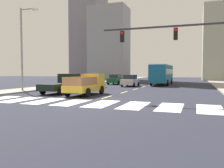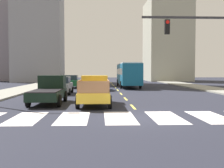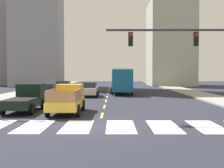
% 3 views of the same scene
% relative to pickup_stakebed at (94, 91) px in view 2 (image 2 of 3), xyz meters
% --- Properties ---
extents(ground_plane, '(160.00, 160.00, 0.00)m').
position_rel_pickup_stakebed_xyz_m(ground_plane, '(2.49, -5.31, -0.94)').
color(ground_plane, '#232531').
extents(sidewalk_right, '(3.75, 110.00, 0.15)m').
position_rel_pickup_stakebed_xyz_m(sidewalk_right, '(13.95, 12.69, -0.86)').
color(sidewalk_right, gray).
rests_on(sidewalk_right, ground).
extents(sidewalk_left, '(3.75, 110.00, 0.15)m').
position_rel_pickup_stakebed_xyz_m(sidewalk_left, '(-8.98, 12.69, -0.86)').
color(sidewalk_left, gray).
rests_on(sidewalk_left, ground).
extents(crosswalk_stripe_1, '(1.49, 3.84, 0.01)m').
position_rel_pickup_stakebed_xyz_m(crosswalk_stripe_1, '(-3.20, -5.31, -0.93)').
color(crosswalk_stripe_1, white).
rests_on(crosswalk_stripe_1, ground).
extents(crosswalk_stripe_2, '(1.49, 3.84, 0.01)m').
position_rel_pickup_stakebed_xyz_m(crosswalk_stripe_2, '(-0.92, -5.31, -0.93)').
color(crosswalk_stripe_2, white).
rests_on(crosswalk_stripe_2, ground).
extents(crosswalk_stripe_3, '(1.49, 3.84, 0.01)m').
position_rel_pickup_stakebed_xyz_m(crosswalk_stripe_3, '(1.35, -5.31, -0.93)').
color(crosswalk_stripe_3, white).
rests_on(crosswalk_stripe_3, ground).
extents(crosswalk_stripe_4, '(1.49, 3.84, 0.01)m').
position_rel_pickup_stakebed_xyz_m(crosswalk_stripe_4, '(3.62, -5.31, -0.93)').
color(crosswalk_stripe_4, white).
rests_on(crosswalk_stripe_4, ground).
extents(crosswalk_stripe_5, '(1.49, 3.84, 0.01)m').
position_rel_pickup_stakebed_xyz_m(crosswalk_stripe_5, '(5.89, -5.31, -0.93)').
color(crosswalk_stripe_5, white).
rests_on(crosswalk_stripe_5, ground).
extents(lane_dash_0, '(0.16, 2.40, 0.01)m').
position_rel_pickup_stakebed_xyz_m(lane_dash_0, '(2.49, -1.31, -0.93)').
color(lane_dash_0, '#DBCE4E').
rests_on(lane_dash_0, ground).
extents(lane_dash_1, '(0.16, 2.40, 0.01)m').
position_rel_pickup_stakebed_xyz_m(lane_dash_1, '(2.49, 3.69, -0.93)').
color(lane_dash_1, '#DBCE4E').
rests_on(lane_dash_1, ground).
extents(lane_dash_2, '(0.16, 2.40, 0.01)m').
position_rel_pickup_stakebed_xyz_m(lane_dash_2, '(2.49, 8.69, -0.93)').
color(lane_dash_2, '#DBCE4E').
rests_on(lane_dash_2, ground).
extents(lane_dash_3, '(0.16, 2.40, 0.01)m').
position_rel_pickup_stakebed_xyz_m(lane_dash_3, '(2.49, 13.69, -0.93)').
color(lane_dash_3, '#DBCE4E').
rests_on(lane_dash_3, ground).
extents(lane_dash_4, '(0.16, 2.40, 0.01)m').
position_rel_pickup_stakebed_xyz_m(lane_dash_4, '(2.49, 18.69, -0.93)').
color(lane_dash_4, '#DBCE4E').
rests_on(lane_dash_4, ground).
extents(lane_dash_5, '(0.16, 2.40, 0.01)m').
position_rel_pickup_stakebed_xyz_m(lane_dash_5, '(2.49, 23.69, -0.93)').
color(lane_dash_5, '#DBCE4E').
rests_on(lane_dash_5, ground).
extents(lane_dash_6, '(0.16, 2.40, 0.01)m').
position_rel_pickup_stakebed_xyz_m(lane_dash_6, '(2.49, 28.69, -0.93)').
color(lane_dash_6, '#DBCE4E').
rests_on(lane_dash_6, ground).
extents(lane_dash_7, '(0.16, 2.40, 0.01)m').
position_rel_pickup_stakebed_xyz_m(lane_dash_7, '(2.49, 33.69, -0.93)').
color(lane_dash_7, '#DBCE4E').
rests_on(lane_dash_7, ground).
extents(pickup_stakebed, '(2.18, 5.20, 1.96)m').
position_rel_pickup_stakebed_xyz_m(pickup_stakebed, '(0.00, 0.00, 0.00)').
color(pickup_stakebed, gold).
rests_on(pickup_stakebed, ground).
extents(pickup_dark, '(2.18, 5.20, 1.96)m').
position_rel_pickup_stakebed_xyz_m(pickup_dark, '(-3.20, 0.90, -0.02)').
color(pickup_dark, black).
rests_on(pickup_dark, ground).
extents(city_bus, '(2.72, 10.80, 3.32)m').
position_rel_pickup_stakebed_xyz_m(city_bus, '(4.31, 19.30, 1.02)').
color(city_bus, '#145C85').
rests_on(city_bus, ground).
extents(sedan_far, '(2.02, 4.40, 1.72)m').
position_rel_pickup_stakebed_xyz_m(sedan_far, '(-3.42, 8.64, -0.08)').
color(sedan_far, gray).
rests_on(sedan_far, ground).
extents(sedan_mid, '(2.02, 4.40, 1.72)m').
position_rel_pickup_stakebed_xyz_m(sedan_mid, '(0.42, 13.78, -0.08)').
color(sedan_mid, silver).
rests_on(sedan_mid, ground).
extents(sedan_near_left, '(2.02, 4.40, 1.72)m').
position_rel_pickup_stakebed_xyz_m(sedan_near_left, '(-3.40, 18.30, -0.08)').
color(sedan_near_left, '#114924').
rests_on(sedan_near_left, ground).
extents(block_mid_left, '(9.25, 11.63, 18.06)m').
position_rel_pickup_stakebed_xyz_m(block_mid_left, '(15.64, 43.99, 8.10)').
color(block_mid_left, '#B0B09D').
rests_on(block_mid_left, ground).
extents(block_mid_right, '(9.71, 7.21, 19.04)m').
position_rel_pickup_stakebed_xyz_m(block_mid_right, '(-12.21, 38.71, 8.58)').
color(block_mid_right, gray).
rests_on(block_mid_right, ground).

